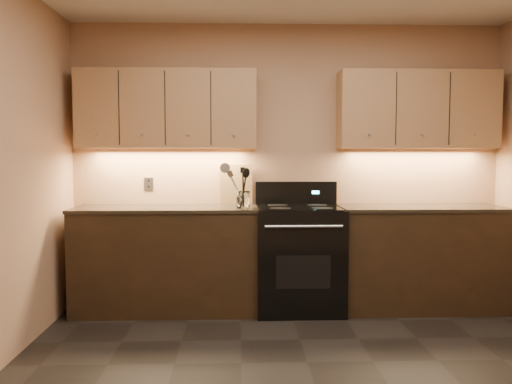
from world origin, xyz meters
TOP-DOWN VIEW (x-y plane):
  - wall_back at (0.00, 2.00)m, footprint 4.00×0.04m
  - counter_left at (-1.10, 1.70)m, footprint 1.62×0.62m
  - counter_right at (1.18, 1.70)m, footprint 1.46×0.62m
  - stove at (0.08, 1.68)m, footprint 0.76×0.68m
  - upper_cab_left at (-1.10, 1.85)m, footprint 1.60×0.30m
  - upper_cab_right at (1.18, 1.85)m, footprint 1.44×0.30m
  - outlet_plate at (-1.30, 1.99)m, footprint 0.08×0.01m
  - utensil_crock at (-0.42, 1.59)m, footprint 0.14×0.14m
  - cutting_board at (-0.48, 1.96)m, footprint 0.30×0.09m
  - black_spoon at (-0.43, 1.60)m, footprint 0.11×0.11m
  - black_turner at (-0.42, 1.57)m, footprint 0.10×0.17m
  - steel_spatula at (-0.41, 1.61)m, footprint 0.23×0.10m
  - steel_skimmer at (-0.40, 1.58)m, footprint 0.28×0.15m

SIDE VIEW (x-z plane):
  - counter_left at x=-1.10m, z-range 0.00..0.93m
  - counter_right at x=1.18m, z-range 0.00..0.93m
  - stove at x=0.08m, z-range -0.09..1.05m
  - utensil_crock at x=-0.42m, z-range 0.92..1.07m
  - black_spoon at x=-0.43m, z-range 0.94..1.28m
  - steel_spatula at x=-0.41m, z-range 0.94..1.30m
  - cutting_board at x=-0.48m, z-range 0.93..1.31m
  - outlet_plate at x=-1.30m, z-range 1.06..1.18m
  - black_turner at x=-0.42m, z-range 0.94..1.31m
  - steel_skimmer at x=-0.40m, z-range 0.94..1.35m
  - wall_back at x=0.00m, z-range 0.00..2.60m
  - upper_cab_left at x=-1.10m, z-range 1.45..2.15m
  - upper_cab_right at x=1.18m, z-range 1.45..2.15m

